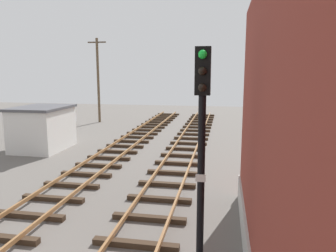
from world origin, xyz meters
TOP-DOWN VIEW (x-y plane):
  - signal_mast at (2.44, 3.50)m, footprint 0.36×0.40m
  - control_hut at (-8.44, 14.23)m, footprint 3.00×3.80m
  - parked_car_white at (-12.90, 22.75)m, footprint 4.20×2.04m
  - utility_pole_far at (-9.25, 25.53)m, footprint 1.80×0.24m

SIDE VIEW (x-z plane):
  - parked_car_white at x=-12.90m, z-range 0.02..1.78m
  - control_hut at x=-8.44m, z-range 0.01..2.77m
  - signal_mast at x=2.44m, z-range 0.69..6.16m
  - utility_pole_far at x=-9.25m, z-range 0.19..8.31m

